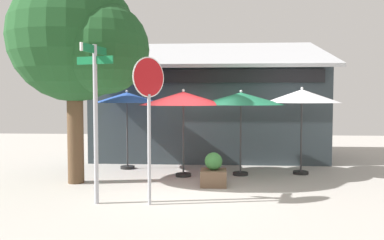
{
  "coord_description": "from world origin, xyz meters",
  "views": [
    {
      "loc": [
        0.83,
        -9.2,
        2.17
      ],
      "look_at": [
        0.16,
        1.2,
        1.6
      ],
      "focal_mm": 35.62,
      "sensor_mm": 36.0,
      "label": 1
    }
  ],
  "objects": [
    {
      "name": "sidewalk_planter",
      "position": [
        0.76,
        0.25,
        0.34
      ],
      "size": [
        0.64,
        0.64,
        0.84
      ],
      "color": "brown",
      "rests_on": "ground"
    },
    {
      "name": "patio_umbrella_crimson_center",
      "position": [
        -0.09,
        1.37,
        2.18
      ],
      "size": [
        2.46,
        2.46,
        2.45
      ],
      "color": "black",
      "rests_on": "ground"
    },
    {
      "name": "patio_umbrella_forest_green_right",
      "position": [
        1.52,
        1.65,
        2.17
      ],
      "size": [
        2.51,
        2.51,
        2.43
      ],
      "color": "black",
      "rests_on": "ground"
    },
    {
      "name": "ground_plane",
      "position": [
        0.0,
        0.0,
        -0.05
      ],
      "size": [
        28.0,
        28.0,
        0.1
      ],
      "primitive_type": "cube",
      "color": "#ADA8A0"
    },
    {
      "name": "patio_umbrella_royal_blue_left",
      "position": [
        -1.94,
        2.46,
        2.2
      ],
      "size": [
        2.03,
        2.03,
        2.46
      ],
      "color": "black",
      "rests_on": "ground"
    },
    {
      "name": "street_sign_post",
      "position": [
        -1.65,
        -1.53,
        1.99
      ],
      "size": [
        0.82,
        0.88,
        3.28
      ],
      "color": "#A8AAB2",
      "rests_on": "ground"
    },
    {
      "name": "stop_sign",
      "position": [
        -0.54,
        -1.54,
        2.13
      ],
      "size": [
        0.53,
        0.64,
        3.02
      ],
      "color": "#A8AAB2",
      "rests_on": "ground"
    },
    {
      "name": "shade_tree",
      "position": [
        -2.59,
        0.28,
        3.62
      ],
      "size": [
        3.62,
        3.23,
        5.34
      ],
      "color": "brown",
      "rests_on": "ground"
    },
    {
      "name": "patio_umbrella_ivory_far_right",
      "position": [
        3.28,
        1.93,
        2.24
      ],
      "size": [
        2.18,
        2.18,
        2.52
      ],
      "color": "black",
      "rests_on": "ground"
    },
    {
      "name": "cafe_building",
      "position": [
        0.54,
        5.29,
        1.74
      ],
      "size": [
        8.55,
        4.64,
        4.59
      ],
      "color": "#333D42",
      "rests_on": "ground"
    }
  ]
}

